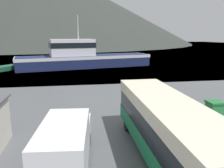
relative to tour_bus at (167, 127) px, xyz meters
name	(u,v)px	position (x,y,z in m)	size (l,w,h in m)	color
water_surface	(85,45)	(0.63, 137.58, -1.74)	(240.00, 240.00, 0.00)	#475B6B
hill_backdrop	(44,5)	(-29.03, 176.66, 27.80)	(223.91, 223.91, 59.08)	#2D332D
tour_bus	(167,127)	(0.00, 0.00, 0.00)	(2.61, 10.54, 3.07)	#146B3D
delivery_van	(66,143)	(-4.84, 0.02, -0.46)	(2.54, 6.28, 2.41)	silver
fishing_boat	(82,57)	(-3.30, 33.49, 0.22)	(26.30, 11.00, 9.80)	#19234C
storage_bin	(215,111)	(5.52, 4.35, -0.99)	(1.16, 1.04, 1.47)	#287F3D
small_boat	(14,67)	(-15.94, 33.36, -1.35)	(6.51, 7.58, 0.77)	#1E5138
mooring_bollard	(144,82)	(3.82, 15.94, -1.30)	(0.31, 0.31, 0.82)	black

